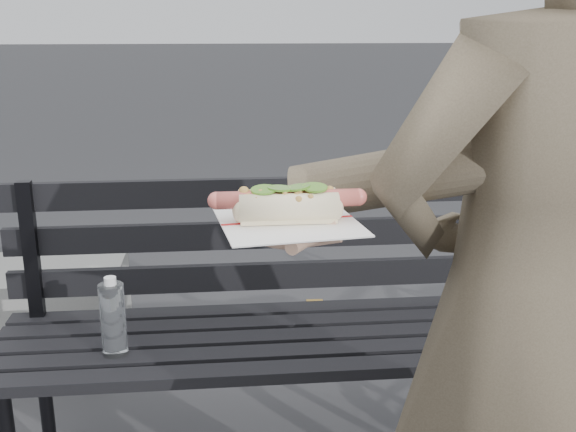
{
  "coord_description": "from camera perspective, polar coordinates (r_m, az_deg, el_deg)",
  "views": [
    {
      "loc": [
        -0.15,
        -0.82,
        1.3
      ],
      "look_at": [
        -0.06,
        0.08,
        1.04
      ],
      "focal_mm": 42.0,
      "sensor_mm": 36.0,
      "label": 1
    }
  ],
  "objects": [
    {
      "name": "park_bench",
      "position": [
        1.91,
        -1.8,
        -7.92
      ],
      "size": [
        1.5,
        0.44,
        0.88
      ],
      "color": "black",
      "rests_on": "ground"
    },
    {
      "name": "person",
      "position": [
        1.22,
        19.02,
        -8.06
      ],
      "size": [
        0.7,
        0.57,
        1.65
      ],
      "primitive_type": "imported",
      "rotation": [
        0.0,
        0.0,
        3.48
      ],
      "color": "#483F30",
      "rests_on": "ground"
    },
    {
      "name": "held_hotdog",
      "position": [
        1.04,
        10.43,
        3.01
      ],
      "size": [
        0.63,
        0.31,
        0.2
      ],
      "color": "#483F30"
    }
  ]
}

